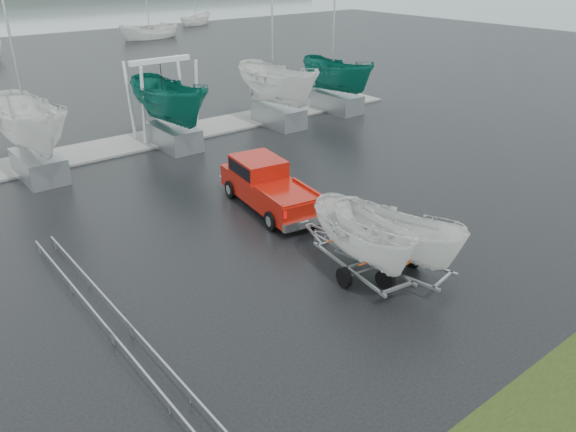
{
  "coord_description": "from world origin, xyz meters",
  "views": [
    {
      "loc": [
        -12.9,
        -13.65,
        8.94
      ],
      "look_at": [
        -2.68,
        -0.79,
        1.2
      ],
      "focal_mm": 35.0,
      "sensor_mm": 36.0,
      "label": 1
    }
  ],
  "objects_px": {
    "boat_hoist": "(162,87)",
    "trailer_parked": "(400,195)",
    "pickup_truck": "(266,184)",
    "trailer_hitched": "(366,197)"
  },
  "relations": [
    {
      "from": "trailer_hitched",
      "to": "trailer_parked",
      "type": "xyz_separation_m",
      "value": [
        0.8,
        -0.55,
        0.02
      ]
    },
    {
      "from": "boat_hoist",
      "to": "trailer_parked",
      "type": "bearing_deg",
      "value": -94.1
    },
    {
      "from": "trailer_parked",
      "to": "pickup_truck",
      "type": "bearing_deg",
      "value": 78.26
    },
    {
      "from": "trailer_hitched",
      "to": "trailer_parked",
      "type": "distance_m",
      "value": 0.97
    },
    {
      "from": "pickup_truck",
      "to": "trailer_parked",
      "type": "xyz_separation_m",
      "value": [
        -0.07,
        -6.59,
        1.73
      ]
    },
    {
      "from": "trailer_parked",
      "to": "trailer_hitched",
      "type": "bearing_deg",
      "value": 134.19
    },
    {
      "from": "trailer_hitched",
      "to": "pickup_truck",
      "type": "bearing_deg",
      "value": 90.0
    },
    {
      "from": "pickup_truck",
      "to": "trailer_parked",
      "type": "bearing_deg",
      "value": -82.39
    },
    {
      "from": "trailer_hitched",
      "to": "trailer_parked",
      "type": "bearing_deg",
      "value": -26.46
    },
    {
      "from": "trailer_parked",
      "to": "boat_hoist",
      "type": "bearing_deg",
      "value": 74.79
    }
  ]
}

